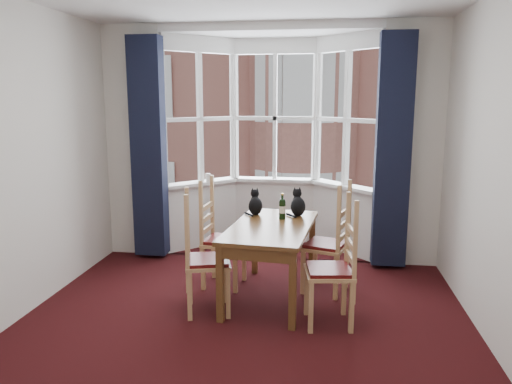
% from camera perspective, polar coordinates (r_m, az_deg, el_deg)
% --- Properties ---
extents(floor, '(4.50, 4.50, 0.00)m').
position_cam_1_polar(floor, '(4.19, -2.34, -17.03)').
color(floor, black).
rests_on(floor, ground).
extents(wall_near, '(4.00, 0.00, 4.00)m').
position_cam_1_polar(wall_near, '(1.64, -17.04, -9.44)').
color(wall_near, silver).
rests_on(wall_near, floor).
extents(wall_back_pier_left, '(0.70, 0.12, 2.80)m').
position_cam_1_polar(wall_back_pier_left, '(6.36, -13.59, 5.51)').
color(wall_back_pier_left, silver).
rests_on(wall_back_pier_left, floor).
extents(wall_back_pier_right, '(0.70, 0.12, 2.80)m').
position_cam_1_polar(wall_back_pier_right, '(6.00, 17.36, 5.02)').
color(wall_back_pier_right, silver).
rests_on(wall_back_pier_right, floor).
extents(bay_window, '(2.76, 0.94, 2.80)m').
position_cam_1_polar(bay_window, '(6.45, 1.94, 5.88)').
color(bay_window, white).
rests_on(bay_window, floor).
extents(curtain_left, '(0.38, 0.22, 2.60)m').
position_cam_1_polar(curtain_left, '(6.11, -12.17, 4.90)').
color(curtain_left, black).
rests_on(curtain_left, floor).
extents(curtain_right, '(0.38, 0.22, 2.60)m').
position_cam_1_polar(curtain_right, '(5.79, 15.36, 4.44)').
color(curtain_right, black).
rests_on(curtain_right, floor).
extents(dining_table, '(0.87, 1.45, 0.74)m').
position_cam_1_polar(dining_table, '(4.85, 1.76, -4.85)').
color(dining_table, brown).
rests_on(dining_table, floor).
extents(chair_left_near, '(0.49, 0.51, 0.92)m').
position_cam_1_polar(chair_left_near, '(4.61, -6.66, -8.01)').
color(chair_left_near, tan).
rests_on(chair_left_near, floor).
extents(chair_left_far, '(0.44, 0.45, 0.92)m').
position_cam_1_polar(chair_left_far, '(5.25, -4.65, -5.62)').
color(chair_left_far, tan).
rests_on(chair_left_far, floor).
extents(chair_right_near, '(0.45, 0.47, 0.92)m').
position_cam_1_polar(chair_right_near, '(4.41, 9.52, -9.00)').
color(chair_right_near, tan).
rests_on(chair_right_near, floor).
extents(chair_right_far, '(0.51, 0.52, 0.92)m').
position_cam_1_polar(chair_right_far, '(5.09, 8.95, -6.27)').
color(chair_right_far, tan).
rests_on(chair_right_far, floor).
extents(cat_left, '(0.19, 0.23, 0.28)m').
position_cam_1_polar(cat_left, '(5.23, -0.07, -1.43)').
color(cat_left, black).
rests_on(cat_left, dining_table).
extents(cat_right, '(0.19, 0.24, 0.30)m').
position_cam_1_polar(cat_right, '(5.20, 4.81, -1.48)').
color(cat_right, black).
rests_on(cat_right, dining_table).
extents(wine_bottle, '(0.07, 0.07, 0.26)m').
position_cam_1_polar(wine_bottle, '(5.04, 3.02, -1.82)').
color(wine_bottle, black).
rests_on(wine_bottle, dining_table).
extents(candle_tall, '(0.06, 0.06, 0.11)m').
position_cam_1_polar(candle_tall, '(6.50, -5.51, 1.65)').
color(candle_tall, white).
rests_on(candle_tall, bay_window).
extents(street, '(80.00, 80.00, 0.00)m').
position_cam_1_polar(street, '(36.77, 6.71, -1.75)').
color(street, '#333335').
rests_on(street, ground).
extents(tenement_building, '(18.40, 7.80, 15.20)m').
position_cam_1_polar(tenement_building, '(17.67, 5.84, 9.61)').
color(tenement_building, '#A96657').
rests_on(tenement_building, street).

